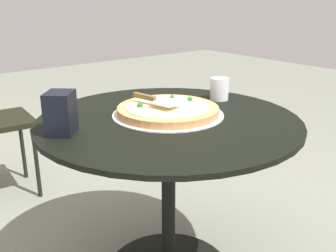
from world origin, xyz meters
The scene contains 5 objects.
patio_table centered at (0.00, 0.00, 0.52)m, with size 0.98×0.98×0.70m.
pizza_on_tray centered at (0.02, 0.03, 0.71)m, with size 0.43×0.43×0.05m.
pizza_server centered at (-0.01, 0.07, 0.75)m, with size 0.10×0.22×0.02m.
drinking_cup centered at (0.34, 0.07, 0.74)m, with size 0.08×0.08×0.10m, color white.
napkin_dispenser centered at (-0.38, 0.09, 0.77)m, with size 0.10×0.08×0.14m, color black.
Camera 1 is at (-0.87, -1.09, 1.14)m, focal length 41.97 mm.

